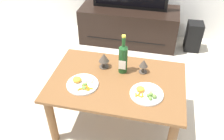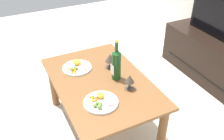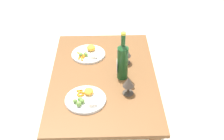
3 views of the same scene
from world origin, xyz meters
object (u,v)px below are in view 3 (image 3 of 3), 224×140
object	(u,v)px
dining_table	(104,86)
goblet_left	(125,52)
goblet_right	(128,83)
wine_bottle	(123,60)
dinner_plate_right	(86,99)
dinner_plate_left	(88,53)

from	to	relation	value
dining_table	goblet_left	size ratio (longest dim) A/B	8.01
goblet_left	goblet_right	bearing A→B (deg)	-0.00
dining_table	goblet_left	world-z (taller)	goblet_left
dining_table	wine_bottle	distance (m)	0.27
dining_table	dinner_plate_right	world-z (taller)	dinner_plate_right
goblet_right	dinner_plate_right	xyz separation A→B (m)	(0.06, -0.27, -0.07)
dinner_plate_left	dinner_plate_right	world-z (taller)	dinner_plate_left
dining_table	wine_bottle	bearing A→B (deg)	79.17
wine_bottle	goblet_left	bearing A→B (deg)	171.04
dinner_plate_left	dinner_plate_right	bearing A→B (deg)	-0.03
dining_table	goblet_right	size ratio (longest dim) A/B	8.71
goblet_right	dinner_plate_right	bearing A→B (deg)	-77.60
dinner_plate_right	goblet_left	bearing A→B (deg)	146.06
wine_bottle	dinner_plate_right	size ratio (longest dim) A/B	1.37
dining_table	goblet_left	distance (m)	0.28
dining_table	wine_bottle	xyz separation A→B (m)	(0.02, 0.13, 0.24)
goblet_left	dinner_plate_left	size ratio (longest dim) A/B	0.54
dining_table	wine_bottle	size ratio (longest dim) A/B	3.13
goblet_left	dinner_plate_left	world-z (taller)	goblet_left
dinner_plate_left	dining_table	bearing A→B (deg)	23.62
goblet_right	dinner_plate_right	distance (m)	0.28
wine_bottle	dinner_plate_left	world-z (taller)	wine_bottle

